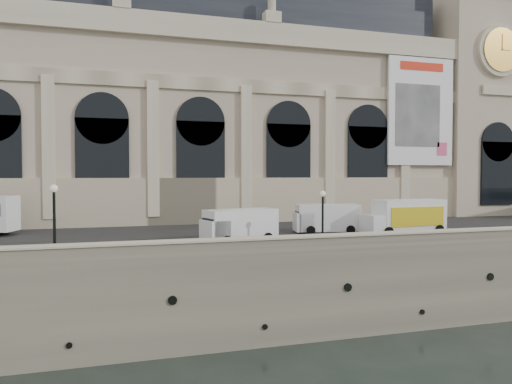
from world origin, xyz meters
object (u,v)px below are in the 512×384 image
van_c (324,218)px  lamp_right (323,220)px  lamp_left (54,223)px  van_b (237,226)px  box_truck (405,217)px

van_c → lamp_right: bearing=-115.5°
van_c → lamp_left: size_ratio=1.31×
van_b → van_c: bearing=23.9°
van_b → box_truck: size_ratio=0.81×
van_b → lamp_left: (-12.79, -4.69, 1.01)m
box_truck → lamp_left: 29.44m
van_c → box_truck: (6.67, -2.80, 0.21)m
van_c → box_truck: size_ratio=0.80×
box_truck → lamp_left: lamp_left is taller
van_b → van_c: van_b is taller
van_b → lamp_left: size_ratio=1.32×
van_c → lamp_right: size_ratio=1.49×
box_truck → lamp_right: lamp_right is taller
van_b → box_truck: 16.07m
box_truck → lamp_left: size_ratio=1.64×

